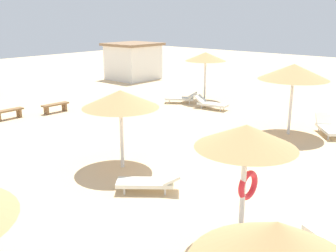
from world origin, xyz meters
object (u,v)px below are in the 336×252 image
object	(u,v)px
lounger_1	(150,182)
lounger_3	(328,128)
beach_cabana	(133,61)
parasol_5	(246,138)
bench_1	(55,106)
parasol_2	(276,246)
parasol_0	(206,57)
lounger_0	(182,98)
bench_0	(9,112)
lounger_6	(210,103)
parasol_3	(294,72)
parasol_1	(120,99)

from	to	relation	value
lounger_1	lounger_3	world-z (taller)	lounger_3
beach_cabana	lounger_3	bearing A→B (deg)	-106.36
parasol_5	bench_1	xyz separation A→B (m)	(4.37, 14.09, -2.22)
parasol_5	parasol_2	bearing A→B (deg)	-144.35
parasol_0	parasol_5	bearing A→B (deg)	-141.05
lounger_3	bench_1	distance (m)	13.73
beach_cabana	bench_1	bearing A→B (deg)	-154.73
lounger_0	bench_0	xyz separation A→B (m)	(-8.64, 4.27, 0.03)
lounger_0	lounger_6	world-z (taller)	lounger_6
lounger_1	lounger_3	xyz separation A→B (m)	(9.32, -1.94, 0.01)
parasol_2	parasol_3	bearing A→B (deg)	23.00
lounger_0	lounger_3	bearing A→B (deg)	-94.64
bench_1	parasol_1	bearing A→B (deg)	-108.97
parasol_5	bench_1	distance (m)	14.91
parasol_5	lounger_1	world-z (taller)	parasol_5
parasol_1	parasol_5	size ratio (longest dim) A/B	0.95
parasol_2	bench_0	size ratio (longest dim) A/B	1.82
parasol_1	parasol_3	distance (m)	7.94
lounger_3	beach_cabana	size ratio (longest dim) A/B	0.47
parasol_2	bench_0	xyz separation A→B (m)	(5.10, 16.89, -2.04)
parasol_2	bench_0	bearing A→B (deg)	73.20
parasol_5	lounger_3	xyz separation A→B (m)	(9.95, 1.54, -2.24)
parasol_1	parasol_0	bearing A→B (deg)	21.62
parasol_5	lounger_6	distance (m)	13.59
parasol_2	bench_1	size ratio (longest dim) A/B	1.80
parasol_2	parasol_5	distance (m)	3.78
parasol_5	beach_cabana	world-z (taller)	beach_cabana
parasol_0	lounger_0	size ratio (longest dim) A/B	1.55
lounger_0	parasol_3	bearing A→B (deg)	-103.21
bench_1	parasol_5	bearing A→B (deg)	-107.22
parasol_3	beach_cabana	world-z (taller)	parasol_3
parasol_1	lounger_6	size ratio (longest dim) A/B	1.38
lounger_1	bench_0	bearing A→B (deg)	82.87
parasol_1	lounger_0	xyz separation A→B (m)	(9.24, 4.87, -2.10)
parasol_3	lounger_6	distance (m)	6.14
parasol_0	bench_1	xyz separation A→B (m)	(-7.73, 4.31, -2.33)
bench_1	beach_cabana	distance (m)	11.95
lounger_1	beach_cabana	bearing A→B (deg)	47.26
parasol_2	beach_cabana	world-z (taller)	beach_cabana
parasol_3	lounger_1	distance (m)	8.65
parasol_1	parasol_2	xyz separation A→B (m)	(-4.50, -7.75, -0.02)
lounger_1	bench_1	size ratio (longest dim) A/B	1.24
lounger_6	parasol_3	bearing A→B (deg)	-107.17
parasol_0	lounger_1	bearing A→B (deg)	-151.23
lounger_0	lounger_6	distance (m)	2.17
parasol_1	parasol_5	bearing A→B (deg)	-104.45
lounger_6	parasol_1	bearing A→B (deg)	-163.50
parasol_0	lounger_3	world-z (taller)	parasol_0
parasol_1	parasol_2	bearing A→B (deg)	-120.12
parasol_0	parasol_1	size ratio (longest dim) A/B	1.09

